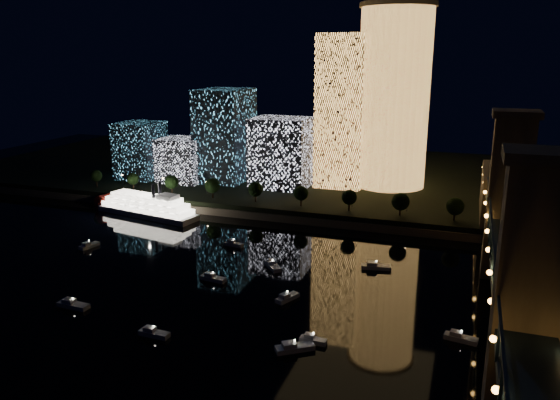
{
  "coord_description": "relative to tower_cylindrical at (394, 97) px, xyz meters",
  "views": [
    {
      "loc": [
        53.06,
        -117.93,
        65.14
      ],
      "look_at": [
        -7.54,
        55.0,
        16.14
      ],
      "focal_mm": 35.0,
      "sensor_mm": 36.0,
      "label": 1
    }
  ],
  "objects": [
    {
      "name": "ground",
      "position": [
        -18.59,
        -137.57,
        -46.23
      ],
      "size": [
        520.0,
        520.0,
        0.0
      ],
      "primitive_type": "plane",
      "color": "black",
      "rests_on": "ground"
    },
    {
      "name": "seawall",
      "position": [
        -18.59,
        -55.57,
        -44.73
      ],
      "size": [
        420.0,
        6.0,
        3.0
      ],
      "primitive_type": "cube",
      "color": "#6B5E4C",
      "rests_on": "ground"
    },
    {
      "name": "tower_cylindrical",
      "position": [
        0.0,
        0.0,
        0.0
      ],
      "size": [
        34.0,
        34.0,
        82.2
      ],
      "color": "#FEAF51",
      "rests_on": "far_bank"
    },
    {
      "name": "street_lamps",
      "position": [
        -52.59,
        -43.57,
        -37.2
      ],
      "size": [
        132.7,
        0.7,
        5.65
      ],
      "color": "black",
      "rests_on": "far_bank"
    },
    {
      "name": "far_bank",
      "position": [
        -18.59,
        22.43,
        -43.73
      ],
      "size": [
        420.0,
        160.0,
        5.0
      ],
      "primitive_type": "cube",
      "color": "black",
      "rests_on": "ground"
    },
    {
      "name": "motorboats",
      "position": [
        -21.02,
        -124.72,
        -45.41
      ],
      "size": [
        130.11,
        67.37,
        2.78
      ],
      "color": "silver",
      "rests_on": "ground"
    },
    {
      "name": "riverboat",
      "position": [
        -92.4,
        -67.01,
        -42.35
      ],
      "size": [
        51.09,
        19.1,
        15.1
      ],
      "color": "silver",
      "rests_on": "ground"
    },
    {
      "name": "truss_bridge",
      "position": [
        46.4,
        -133.85,
        -29.98
      ],
      "size": [
        13.0,
        266.0,
        50.0
      ],
      "color": "#162B48",
      "rests_on": "ground"
    },
    {
      "name": "esplanade_trees",
      "position": [
        -40.29,
        -49.57,
        -35.75
      ],
      "size": [
        166.13,
        6.93,
        8.96
      ],
      "color": "black",
      "rests_on": "far_bank"
    },
    {
      "name": "midrise_blocks",
      "position": [
        -79.85,
        -18.42,
        -23.71
      ],
      "size": [
        95.93,
        34.66,
        44.25
      ],
      "color": "white",
      "rests_on": "far_bank"
    },
    {
      "name": "tower_rectangular",
      "position": [
        -21.92,
        -6.97,
        -6.59
      ],
      "size": [
        21.77,
        21.77,
        69.26
      ],
      "primitive_type": "cube",
      "color": "#FEAF51",
      "rests_on": "far_bank"
    }
  ]
}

